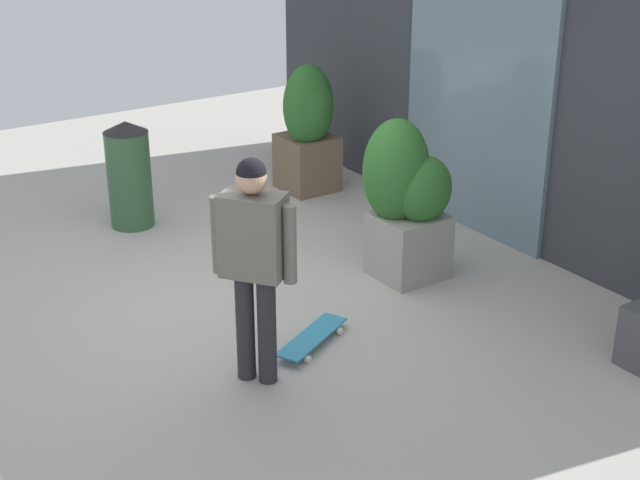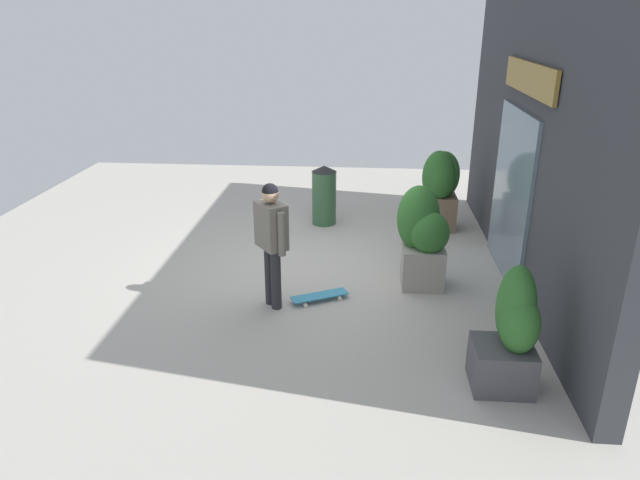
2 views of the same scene
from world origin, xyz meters
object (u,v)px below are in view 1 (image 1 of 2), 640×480
skateboarder (254,250)px  skateboard (312,337)px  planter_box_mid (405,197)px  trash_bin (129,174)px  planter_box_left (308,119)px

skateboarder → skateboard: (-0.19, 0.58, -0.92)m
skateboarder → planter_box_mid: 2.07m
planter_box_mid → skateboard: bearing=-66.3°
planter_box_mid → trash_bin: 2.82m
skateboarder → planter_box_mid: (-0.77, 1.91, -0.27)m
skateboarder → trash_bin: bearing=44.7°
planter_box_left → planter_box_mid: planter_box_mid is taller
trash_bin → planter_box_left: bearing=86.4°
skateboard → planter_box_mid: 1.59m
planter_box_left → trash_bin: 2.00m
planter_box_left → planter_box_mid: size_ratio=1.00×
trash_bin → skateboarder: bearing=-7.5°
skateboarder → skateboard: skateboarder is taller
skateboarder → skateboard: size_ratio=2.13×
planter_box_mid → trash_bin: size_ratio=1.32×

